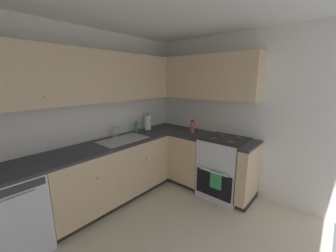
% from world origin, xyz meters
% --- Properties ---
extents(wall_back, '(4.00, 0.05, 2.43)m').
position_xyz_m(wall_back, '(0.00, 1.44, 1.21)').
color(wall_back, silver).
rests_on(wall_back, ground_plane).
extents(wall_right, '(0.05, 2.93, 2.43)m').
position_xyz_m(wall_right, '(1.98, 0.00, 1.21)').
color(wall_right, silver).
rests_on(wall_right, ground_plane).
extents(dishwasher, '(0.60, 0.63, 0.86)m').
position_xyz_m(dishwasher, '(-0.77, 1.11, 0.43)').
color(dishwasher, silver).
rests_on(dishwasher, ground_plane).
extents(lower_cabinets_back, '(1.81, 0.62, 0.86)m').
position_xyz_m(lower_cabinets_back, '(0.44, 1.12, 0.43)').
color(lower_cabinets_back, tan).
rests_on(lower_cabinets_back, ground_plane).
extents(countertop_back, '(3.02, 0.60, 0.03)m').
position_xyz_m(countertop_back, '(0.44, 1.11, 0.87)').
color(countertop_back, '#2D2D33').
rests_on(countertop_back, lower_cabinets_back).
extents(lower_cabinets_right, '(0.62, 1.30, 0.86)m').
position_xyz_m(lower_cabinets_right, '(1.65, 0.34, 0.43)').
color(lower_cabinets_right, tan).
rests_on(lower_cabinets_right, ground_plane).
extents(countertop_right, '(0.60, 1.30, 0.03)m').
position_xyz_m(countertop_right, '(1.65, 0.34, 0.87)').
color(countertop_right, '#2D2D33').
rests_on(countertop_right, lower_cabinets_right).
extents(oven_range, '(0.68, 0.62, 1.04)m').
position_xyz_m(oven_range, '(1.67, -0.04, 0.45)').
color(oven_range, silver).
rests_on(oven_range, ground_plane).
extents(upper_cabinets_back, '(2.70, 0.34, 0.66)m').
position_xyz_m(upper_cabinets_back, '(0.28, 1.25, 1.78)').
color(upper_cabinets_back, tan).
extents(upper_cabinets_right, '(0.32, 1.83, 0.66)m').
position_xyz_m(upper_cabinets_right, '(1.79, 0.50, 1.78)').
color(upper_cabinets_right, tan).
extents(sink, '(0.70, 0.40, 0.10)m').
position_xyz_m(sink, '(0.65, 1.08, 0.85)').
color(sink, '#B7B7BC').
rests_on(sink, countertop_back).
extents(faucet, '(0.07, 0.16, 0.18)m').
position_xyz_m(faucet, '(0.66, 1.29, 1.00)').
color(faucet, silver).
rests_on(faucet, countertop_back).
extents(soap_bottle, '(0.06, 0.06, 0.19)m').
position_xyz_m(soap_bottle, '(1.08, 1.29, 0.97)').
color(soap_bottle, '#338C4C').
rests_on(soap_bottle, countertop_back).
extents(paper_towel_roll, '(0.11, 0.11, 0.31)m').
position_xyz_m(paper_towel_roll, '(1.34, 1.27, 1.01)').
color(paper_towel_roll, white).
rests_on(paper_towel_roll, countertop_back).
extents(oil_bottle, '(0.07, 0.07, 0.22)m').
position_xyz_m(oil_bottle, '(1.65, 0.55, 0.99)').
color(oil_bottle, '#BF4C3F').
rests_on(oil_bottle, countertop_right).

